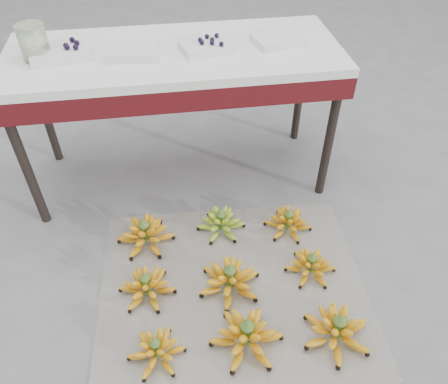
{
  "coord_description": "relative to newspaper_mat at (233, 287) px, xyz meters",
  "views": [
    {
      "loc": [
        -0.15,
        -1.19,
        1.74
      ],
      "look_at": [
        0.09,
        0.38,
        0.29
      ],
      "focal_mm": 35.0,
      "sensor_mm": 36.0,
      "label": 1
    }
  ],
  "objects": [
    {
      "name": "newspaper_mat",
      "position": [
        0.0,
        0.0,
        0.0
      ],
      "size": [
        1.3,
        1.11,
        0.01
      ],
      "primitive_type": "cube",
      "rotation": [
        0.0,
        0.0,
        -0.05
      ],
      "color": "beige",
      "rests_on": "ground"
    },
    {
      "name": "ground",
      "position": [
        -0.07,
        -0.02,
        -0.0
      ],
      "size": [
        60.0,
        60.0,
        0.0
      ],
      "primitive_type": "plane",
      "color": "slate",
      "rests_on": "ground"
    },
    {
      "name": "tray_far_left",
      "position": [
        -0.7,
        0.88,
        0.83
      ],
      "size": [
        0.31,
        0.25,
        0.07
      ],
      "color": "silver",
      "rests_on": "vendor_table"
    },
    {
      "name": "bunch_back_left",
      "position": [
        -0.4,
        0.34,
        0.06
      ],
      "size": [
        0.35,
        0.35,
        0.18
      ],
      "rotation": [
        0.0,
        0.0,
        -0.25
      ],
      "color": "#DEA103",
      "rests_on": "newspaper_mat"
    },
    {
      "name": "bunch_back_center",
      "position": [
        -0.0,
        0.38,
        0.06
      ],
      "size": [
        0.33,
        0.33,
        0.15
      ],
      "rotation": [
        0.0,
        0.0,
        -0.42
      ],
      "color": "#7BB71F",
      "rests_on": "newspaper_mat"
    },
    {
      "name": "bunch_front_right",
      "position": [
        0.39,
        -0.33,
        0.06
      ],
      "size": [
        0.35,
        0.35,
        0.18
      ],
      "rotation": [
        0.0,
        0.0,
        -0.24
      ],
      "color": "#DEA103",
      "rests_on": "newspaper_mat"
    },
    {
      "name": "bunch_back_right",
      "position": [
        0.35,
        0.33,
        0.05
      ],
      "size": [
        0.32,
        0.32,
        0.15
      ],
      "rotation": [
        0.0,
        0.0,
        0.37
      ],
      "color": "#DEA103",
      "rests_on": "newspaper_mat"
    },
    {
      "name": "bunch_mid_center",
      "position": [
        -0.02,
        -0.0,
        0.06
      ],
      "size": [
        0.33,
        0.33,
        0.18
      ],
      "rotation": [
        0.0,
        0.0,
        0.14
      ],
      "color": "#DEA103",
      "rests_on": "newspaper_mat"
    },
    {
      "name": "tray_far_right",
      "position": [
        0.36,
        0.87,
        0.82
      ],
      "size": [
        0.27,
        0.22,
        0.04
      ],
      "color": "silver",
      "rests_on": "vendor_table"
    },
    {
      "name": "bunch_mid_left",
      "position": [
        -0.4,
        0.02,
        0.06
      ],
      "size": [
        0.35,
        0.35,
        0.16
      ],
      "rotation": [
        0.0,
        0.0,
        0.43
      ],
      "color": "#DEA103",
      "rests_on": "newspaper_mat"
    },
    {
      "name": "bunch_mid_right",
      "position": [
        0.39,
        0.03,
        0.05
      ],
      "size": [
        0.3,
        0.3,
        0.15
      ],
      "rotation": [
        0.0,
        0.0,
        -0.33
      ],
      "color": "#DEA103",
      "rests_on": "newspaper_mat"
    },
    {
      "name": "bunch_front_center",
      "position": [
        0.01,
        -0.29,
        0.07
      ],
      "size": [
        0.4,
        0.4,
        0.19
      ],
      "rotation": [
        0.0,
        0.0,
        -0.4
      ],
      "color": "#DEA103",
      "rests_on": "newspaper_mat"
    },
    {
      "name": "bunch_front_left",
      "position": [
        -0.37,
        -0.3,
        0.05
      ],
      "size": [
        0.28,
        0.28,
        0.14
      ],
      "rotation": [
        0.0,
        0.0,
        -0.18
      ],
      "color": "#DEA103",
      "rests_on": "newspaper_mat"
    },
    {
      "name": "glass_jar",
      "position": [
        -0.81,
        0.87,
        0.88
      ],
      "size": [
        0.13,
        0.13,
        0.17
      ],
      "primitive_type": "cylinder",
      "rotation": [
        0.0,
        0.0,
        -0.02
      ],
      "color": "beige",
      "rests_on": "vendor_table"
    },
    {
      "name": "vendor_table",
      "position": [
        -0.16,
        0.88,
        0.71
      ],
      "size": [
        1.68,
        0.67,
        0.8
      ],
      "color": "black",
      "rests_on": "ground"
    },
    {
      "name": "tray_left",
      "position": [
        -0.36,
        0.84,
        0.82
      ],
      "size": [
        0.27,
        0.2,
        0.04
      ],
      "color": "silver",
      "rests_on": "vendor_table"
    },
    {
      "name": "tray_right",
      "position": [
        -0.0,
        0.85,
        0.82
      ],
      "size": [
        0.28,
        0.23,
        0.06
      ],
      "color": "silver",
      "rests_on": "vendor_table"
    }
  ]
}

